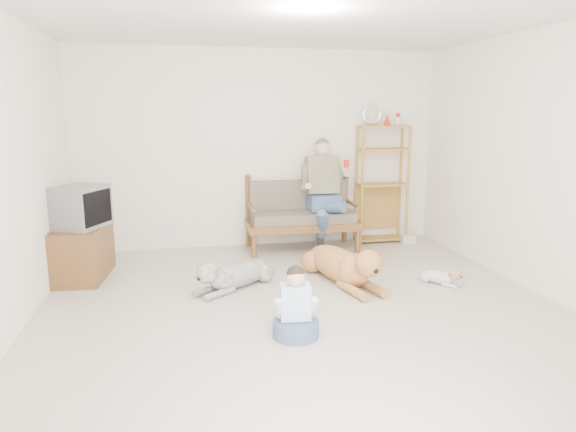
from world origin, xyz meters
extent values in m
plane|color=beige|center=(0.00, 0.00, 0.00)|extent=(5.50, 5.50, 0.00)
plane|color=white|center=(0.00, 0.00, 2.70)|extent=(5.50, 5.50, 0.00)
plane|color=white|center=(0.00, 2.75, 1.35)|extent=(5.00, 0.00, 5.00)
plane|color=white|center=(0.00, -2.75, 1.35)|extent=(5.00, 0.00, 5.00)
plane|color=white|center=(2.50, 0.00, 1.35)|extent=(0.00, 5.50, 5.50)
cube|color=brown|center=(0.50, 2.35, 0.35)|extent=(1.51, 0.73, 0.10)
cube|color=#706155|center=(0.50, 2.35, 0.47)|extent=(1.39, 0.63, 0.13)
cube|color=#706155|center=(0.50, 2.59, 0.70)|extent=(1.38, 0.15, 0.45)
cylinder|color=brown|center=(0.50, 2.65, 0.90)|extent=(1.40, 0.08, 0.05)
cylinder|color=brown|center=(-0.20, 2.05, 0.15)|extent=(0.07, 0.07, 0.30)
cylinder|color=brown|center=(-0.20, 2.65, 0.47)|extent=(0.07, 0.07, 0.95)
cylinder|color=brown|center=(1.20, 2.05, 0.15)|extent=(0.07, 0.07, 0.30)
cylinder|color=brown|center=(1.20, 2.65, 0.47)|extent=(0.07, 0.07, 0.95)
cube|color=#4B6189|center=(0.80, 2.35, 0.65)|extent=(0.41, 0.39, 0.21)
cube|color=gray|center=(0.80, 2.46, 1.01)|extent=(0.43, 0.30, 0.54)
sphere|color=tan|center=(0.80, 2.42, 1.37)|extent=(0.22, 0.22, 0.22)
sphere|color=#55504B|center=(0.80, 2.44, 1.41)|extent=(0.20, 0.20, 0.20)
cylinder|color=red|center=(1.08, 2.23, 1.18)|extent=(0.07, 0.07, 0.09)
cube|color=#AB8035|center=(1.72, 2.55, 1.66)|extent=(0.70, 0.29, 0.03)
torus|color=silver|center=(1.53, 2.55, 1.82)|extent=(0.29, 0.05, 0.29)
cone|color=red|center=(1.77, 2.55, 1.75)|extent=(0.09, 0.09, 0.15)
cylinder|color=#AB8035|center=(1.38, 2.42, 0.84)|extent=(0.04, 0.04, 1.67)
cylinder|color=#AB8035|center=(1.38, 2.68, 0.84)|extent=(0.04, 0.04, 1.67)
cylinder|color=#AB8035|center=(2.06, 2.42, 0.84)|extent=(0.04, 0.04, 1.67)
cylinder|color=#AB8035|center=(2.06, 2.68, 0.84)|extent=(0.04, 0.04, 1.67)
cube|color=white|center=(2.07, 2.35, 0.06)|extent=(0.20, 0.15, 0.12)
cube|color=brown|center=(-2.22, 1.67, 0.30)|extent=(0.59, 0.95, 0.60)
cube|color=brown|center=(-2.46, 1.45, 0.30)|extent=(0.06, 0.40, 0.50)
cube|color=brown|center=(-2.46, 1.89, 0.30)|extent=(0.06, 0.40, 0.50)
cube|color=slate|center=(-2.20, 1.62, 0.83)|extent=(0.65, 0.70, 0.46)
cube|color=black|center=(-2.00, 1.52, 0.83)|extent=(0.23, 0.43, 0.37)
cube|color=silver|center=(-1.25, 2.73, 0.30)|extent=(0.12, 0.02, 0.08)
ellipsoid|color=#AB6F3B|center=(0.60, 1.02, 0.18)|extent=(0.64, 1.19, 0.35)
sphere|color=#AB6F3B|center=(0.67, 0.69, 0.20)|extent=(0.35, 0.35, 0.35)
sphere|color=#AB6F3B|center=(0.74, 0.41, 0.35)|extent=(0.28, 0.28, 0.28)
ellipsoid|color=#AB6F3B|center=(0.76, 0.29, 0.33)|extent=(0.16, 0.22, 0.11)
cylinder|color=#AB6F3B|center=(0.47, 1.57, 0.07)|extent=(0.29, 0.41, 0.06)
ellipsoid|color=#AB6F3B|center=(0.63, 0.42, 0.35)|extent=(0.08, 0.10, 0.14)
ellipsoid|color=#AB6F3B|center=(0.83, 0.46, 0.35)|extent=(0.08, 0.10, 0.14)
ellipsoid|color=white|center=(-0.50, 1.01, 0.13)|extent=(0.86, 0.76, 0.26)
sphere|color=white|center=(-0.71, 0.86, 0.15)|extent=(0.26, 0.26, 0.26)
sphere|color=white|center=(-0.88, 0.73, 0.26)|extent=(0.22, 0.22, 0.22)
ellipsoid|color=white|center=(-0.96, 0.67, 0.24)|extent=(0.19, 0.17, 0.09)
cylinder|color=white|center=(-0.16, 1.28, 0.05)|extent=(0.22, 0.31, 0.04)
ellipsoid|color=white|center=(-0.91, 0.80, 0.26)|extent=(0.09, 0.08, 0.11)
ellipsoid|color=white|center=(-0.81, 0.68, 0.26)|extent=(0.09, 0.08, 0.11)
ellipsoid|color=silver|center=(1.64, 0.65, 0.07)|extent=(0.35, 0.39, 0.15)
sphere|color=silver|center=(1.71, 0.57, 0.08)|extent=(0.15, 0.15, 0.15)
sphere|color=#AC8056|center=(1.76, 0.49, 0.15)|extent=(0.13, 0.13, 0.13)
ellipsoid|color=#AC8056|center=(1.80, 0.44, 0.13)|extent=(0.10, 0.11, 0.05)
cylinder|color=silver|center=(1.53, 0.80, 0.03)|extent=(0.14, 0.10, 0.02)
cone|color=#AC8056|center=(1.72, 0.47, 0.19)|extent=(0.04, 0.04, 0.05)
cone|color=#AC8056|center=(1.79, 0.53, 0.19)|extent=(0.04, 0.04, 0.05)
torus|color=red|center=(1.75, 0.51, 0.14)|extent=(0.13, 0.13, 0.02)
cylinder|color=#4B6189|center=(-0.20, -0.36, 0.07)|extent=(0.39, 0.39, 0.14)
cube|color=silver|center=(-0.20, -0.34, 0.30)|extent=(0.26, 0.19, 0.30)
sphere|color=tan|center=(-0.20, -0.36, 0.52)|extent=(0.16, 0.16, 0.16)
sphere|color=black|center=(-0.20, -0.35, 0.54)|extent=(0.15, 0.15, 0.15)
camera|label=1|loc=(-1.09, -4.31, 1.87)|focal=32.00mm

